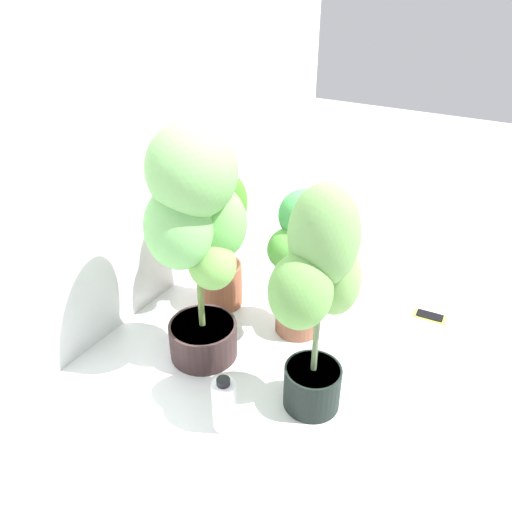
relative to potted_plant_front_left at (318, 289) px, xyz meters
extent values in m
plane|color=silver|center=(0.35, 0.07, -0.51)|extent=(8.00, 8.00, 0.00)
cube|color=silver|center=(0.35, 0.93, 0.49)|extent=(3.20, 0.01, 2.00)
cylinder|color=black|center=(0.01, 0.00, -0.42)|extent=(0.20, 0.20, 0.17)
cylinder|color=#423718|center=(0.01, 0.00, -0.35)|extent=(0.19, 0.19, 0.02)
cylinder|color=#5C744B|center=(0.01, 0.00, -0.04)|extent=(0.02, 0.02, 0.60)
ellipsoid|color=#6C9F52|center=(0.01, 0.00, 0.19)|extent=(0.22, 0.23, 0.33)
ellipsoid|color=#629A48|center=(-0.08, 0.02, 0.03)|extent=(0.22, 0.21, 0.25)
ellipsoid|color=#74A554|center=(0.07, -0.03, 0.01)|extent=(0.23, 0.24, 0.26)
cylinder|color=#352424|center=(0.03, 0.49, -0.43)|extent=(0.27, 0.27, 0.15)
cylinder|color=#472A25|center=(0.03, 0.49, -0.36)|extent=(0.25, 0.25, 0.02)
cylinder|color=olive|center=(0.03, 0.49, 0.01)|extent=(0.02, 0.02, 0.73)
ellipsoid|color=#74B160|center=(0.03, 0.49, 0.29)|extent=(0.46, 0.46, 0.33)
ellipsoid|color=#74BA64|center=(-0.04, 0.51, 0.10)|extent=(0.31, 0.31, 0.31)
ellipsoid|color=#6CBA58|center=(0.11, 0.47, 0.07)|extent=(0.26, 0.29, 0.30)
ellipsoid|color=#74B150|center=(0.04, 0.44, -0.06)|extent=(0.25, 0.26, 0.20)
cylinder|color=#93583F|center=(0.37, 0.23, -0.43)|extent=(0.20, 0.20, 0.15)
cylinder|color=#3F301A|center=(0.37, 0.23, -0.36)|extent=(0.18, 0.18, 0.02)
cylinder|color=olive|center=(0.37, 0.23, -0.13)|extent=(0.02, 0.02, 0.46)
ellipsoid|color=#499C52|center=(0.37, 0.23, 0.05)|extent=(0.25, 0.25, 0.20)
ellipsoid|color=#569B3F|center=(0.29, 0.25, -0.07)|extent=(0.21, 0.21, 0.17)
ellipsoid|color=#5D8B50|center=(0.45, 0.22, -0.09)|extent=(0.16, 0.17, 0.20)
cylinder|color=brown|center=(0.36, 0.64, -0.40)|extent=(0.21, 0.21, 0.21)
cylinder|color=#453219|center=(0.36, 0.64, -0.31)|extent=(0.20, 0.20, 0.02)
cylinder|color=#5B7D3D|center=(0.36, 0.64, -0.05)|extent=(0.03, 0.03, 0.50)
ellipsoid|color=#3C812E|center=(0.36, 0.64, 0.14)|extent=(0.25, 0.25, 0.32)
ellipsoid|color=#468434|center=(0.27, 0.66, 0.01)|extent=(0.15, 0.13, 0.22)
ellipsoid|color=#458626|center=(0.43, 0.61, -0.01)|extent=(0.21, 0.21, 0.26)
cube|color=#CECB45|center=(0.75, -0.25, -0.50)|extent=(0.08, 0.15, 0.01)
cube|color=black|center=(0.75, -0.25, -0.50)|extent=(0.06, 0.12, 0.00)
cylinder|color=white|center=(-0.24, 0.21, -0.41)|extent=(0.08, 0.08, 0.20)
cylinder|color=black|center=(-0.24, 0.21, -0.30)|extent=(0.05, 0.05, 0.02)
camera|label=1|loc=(-1.21, -0.49, 0.88)|focal=35.07mm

